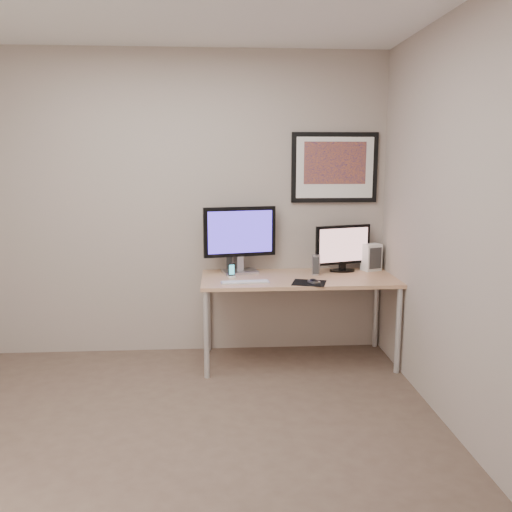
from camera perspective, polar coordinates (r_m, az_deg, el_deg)
The scene contains 13 objects.
floor at distance 3.47m, azimuth -9.77°, elevation -19.26°, with size 3.60×3.60×0.00m, color brown.
room at distance 3.47m, azimuth -9.84°, elevation 9.19°, with size 3.60×3.60×3.60m.
desk at distance 4.52m, azimuth 4.48°, elevation -3.03°, with size 1.60×0.70×0.73m.
framed_art at distance 4.79m, azimuth 8.27°, elevation 9.21°, with size 0.75×0.04×0.60m.
monitor_large at distance 4.60m, azimuth -1.72°, elevation 2.05°, with size 0.62×0.26×0.57m.
monitor_tv at distance 4.72m, azimuth 9.13°, elevation 0.95°, with size 0.50×0.18×0.41m.
speaker_left at distance 4.74m, azimuth -2.72°, elevation -0.55°, with size 0.07×0.07×0.16m, color #B1B1B6.
speaker_right at distance 4.58m, azimuth 6.34°, elevation -0.93°, with size 0.07×0.07×0.17m, color #B1B1B6.
phone_dock at distance 4.47m, azimuth -2.58°, elevation -1.51°, with size 0.05×0.05×0.12m, color black.
keyboard at distance 4.28m, azimuth -1.16°, elevation -2.75°, with size 0.38×0.10×0.01m, color silver.
mousepad at distance 4.29m, azimuth 5.61°, elevation -2.83°, with size 0.26×0.23×0.00m, color black.
mouse at distance 4.28m, azimuth 6.11°, elevation -2.62°, with size 0.05×0.10×0.03m, color black.
fan_unit at distance 4.84m, azimuth 12.04°, elevation -0.12°, with size 0.15×0.11×0.23m, color silver.
Camera 1 is at (0.36, -3.00, 1.70)m, focal length 38.00 mm.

